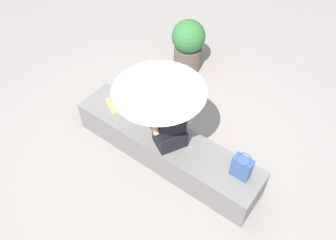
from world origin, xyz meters
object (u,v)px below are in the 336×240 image
Objects in this scene: magazine at (116,104)px; planter_near at (188,44)px; handbag_black at (242,167)px; person_seated at (170,121)px; parasol at (159,82)px.

magazine is 1.64m from planter_near.
person_seated is at bearing 6.11° from handbag_black.
planter_near reaches higher than magazine.
person_seated is at bearing -141.12° from parasol.
person_seated is at bearing 118.29° from planter_near.
parasol reaches higher than person_seated.
planter_near is (0.84, -1.80, -0.94)m from parasol.
planter_near is (-0.02, -1.64, 0.02)m from magazine.
person_seated reaches higher than planter_near.
parasol is at bearing 115.10° from planter_near.
planter_near reaches higher than handbag_black.
handbag_black is (-0.89, -0.10, -0.24)m from person_seated.
planter_near is at bearing -64.90° from parasol.
handbag_black is at bearing 138.19° from planter_near.
magazine is at bearing -10.44° from parasol.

